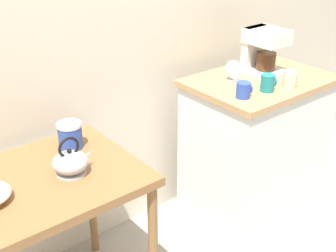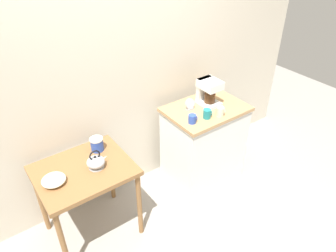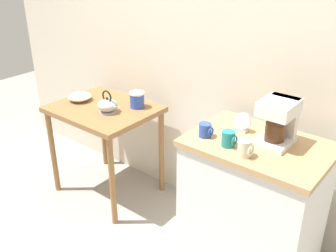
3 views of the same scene
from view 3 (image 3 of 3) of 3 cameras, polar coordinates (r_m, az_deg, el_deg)
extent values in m
plane|color=gray|center=(3.08, -0.36, -13.20)|extent=(8.00, 8.00, 0.00)
cube|color=beige|center=(2.73, 6.95, 14.24)|extent=(4.40, 0.10, 2.80)
cube|color=olive|center=(3.05, -9.38, 2.43)|extent=(0.77, 0.63, 0.04)
cylinder|color=olive|center=(3.32, -16.50, -3.71)|extent=(0.04, 0.04, 0.73)
cylinder|color=olive|center=(2.84, -8.16, -8.14)|extent=(0.04, 0.04, 0.73)
cylinder|color=olive|center=(3.62, -9.47, -0.44)|extent=(0.04, 0.04, 0.73)
cylinder|color=olive|center=(3.18, -0.97, -3.89)|extent=(0.04, 0.04, 0.73)
cube|color=white|center=(2.50, 12.16, -11.87)|extent=(0.76, 0.53, 0.86)
cube|color=tan|center=(2.26, 13.20, -2.80)|extent=(0.79, 0.56, 0.04)
cylinder|color=beige|center=(3.21, -12.76, 3.74)|extent=(0.08, 0.08, 0.01)
ellipsoid|color=beige|center=(3.20, -12.81, 4.23)|extent=(0.19, 0.19, 0.05)
cylinder|color=#B2B5BA|center=(2.95, -8.79, 2.12)|extent=(0.13, 0.13, 0.01)
ellipsoid|color=#B2B5BA|center=(2.93, -8.86, 3.01)|extent=(0.15, 0.15, 0.09)
cone|color=#B2B5BA|center=(2.88, -7.90, 2.77)|extent=(0.07, 0.03, 0.05)
sphere|color=black|center=(2.91, -8.93, 4.01)|extent=(0.02, 0.02, 0.02)
torus|color=black|center=(2.90, -8.95, 4.30)|extent=(0.09, 0.01, 0.09)
cylinder|color=#2D4CAD|center=(2.99, -4.55, 3.72)|extent=(0.11, 0.11, 0.11)
cylinder|color=white|center=(2.97, -4.59, 4.83)|extent=(0.11, 0.11, 0.01)
cube|color=white|center=(2.26, 15.30, -2.17)|extent=(0.18, 0.22, 0.03)
cube|color=white|center=(2.28, 16.52, 1.18)|extent=(0.16, 0.05, 0.26)
cube|color=white|center=(2.17, 15.92, 2.62)|extent=(0.18, 0.22, 0.08)
cylinder|color=#4C2D19|center=(2.22, 15.38, -0.78)|extent=(0.11, 0.11, 0.10)
cylinder|color=beige|center=(2.08, 11.14, -3.22)|extent=(0.07, 0.07, 0.09)
torus|color=beige|center=(2.07, 12.05, -3.52)|extent=(0.01, 0.06, 0.06)
cylinder|color=teal|center=(2.17, 8.82, -1.84)|extent=(0.07, 0.07, 0.09)
torus|color=teal|center=(2.15, 9.70, -2.13)|extent=(0.01, 0.06, 0.06)
cylinder|color=#2D4CAD|center=(2.26, 5.46, -0.59)|extent=(0.07, 0.07, 0.08)
torus|color=#2D4CAD|center=(2.24, 6.28, -0.86)|extent=(0.01, 0.06, 0.06)
cube|color=#B2B5BA|center=(2.37, 10.79, -0.50)|extent=(0.07, 0.05, 0.02)
cylinder|color=#B2B5BA|center=(2.34, 10.90, 0.72)|extent=(0.10, 0.05, 0.10)
cylinder|color=black|center=(2.34, 10.88, 0.70)|extent=(0.09, 0.03, 0.09)
camera|label=1|loc=(2.74, -47.24, 14.90)|focal=48.69mm
camera|label=2|loc=(2.78, -62.14, 25.68)|focal=34.17mm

